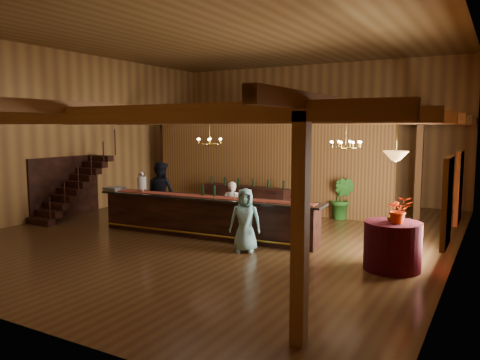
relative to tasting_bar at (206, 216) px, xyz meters
The scene contains 29 objects.
floor 0.98m from the tasting_bar, 78.31° to the left, with size 14.00×14.00×0.00m, color #52381B.
ceiling 5.01m from the tasting_bar, 78.31° to the left, with size 14.00×14.00×0.00m, color olive.
wall_back 8.10m from the tasting_bar, 88.79° to the left, with size 12.00×0.10×5.50m, color #A6793D.
wall_left 6.28m from the tasting_bar, behind, with size 0.10×14.00×5.50m, color #A6793D.
wall_right 6.59m from the tasting_bar, ahead, with size 0.10×14.00×5.50m, color #A6793D.
beam_grid 2.99m from the tasting_bar, 82.81° to the left, with size 11.90×13.90×0.39m.
support_posts 1.09m from the tasting_bar, 60.74° to the left, with size 9.20×10.20×3.20m.
partition_wall 4.42m from the tasting_bar, 94.48° to the left, with size 9.00×0.18×3.10m, color brown.
window_right_front 6.25m from the tasting_bar, ahead, with size 0.12×1.05×1.75m, color white.
window_right_back 6.45m from the tasting_bar, 16.34° to the left, with size 0.12×1.05×1.75m, color white.
staircase 5.30m from the tasting_bar, behind, with size 1.00×2.80×2.00m.
backroom_boxes 6.29m from the tasting_bar, 91.18° to the left, with size 4.10×0.60×1.10m.
tasting_bar is the anchor object (origin of this frame).
beverage_dispenser 2.34m from the tasting_bar, behind, with size 0.26×0.26×0.60m.
glass_rack_tray 3.17m from the tasting_bar, behind, with size 0.50×0.50×0.10m, color gray.
raffle_drum 2.73m from the tasting_bar, ahead, with size 0.34×0.24×0.30m.
bar_bottle_0 0.72m from the tasting_bar, 147.79° to the left, with size 0.07×0.07×0.30m, color black.
bar_bottle_1 0.73m from the tasting_bar, 36.46° to the left, with size 0.07×0.07×0.30m, color black.
backbar_shelf 3.84m from the tasting_bar, 102.08° to the left, with size 3.27×0.51×0.92m, color #411E17.
round_table 5.10m from the tasting_bar, ahead, with size 1.18×1.18×1.02m, color #3A020E.
chandelier_left 2.60m from the tasting_bar, 119.13° to the left, with size 0.80×0.80×0.79m.
chandelier_right 4.19m from the tasting_bar, 20.91° to the left, with size 0.80×0.80×0.80m.
pendant_lamp 5.43m from the tasting_bar, ahead, with size 0.52×0.52×0.90m.
bartender 0.83m from the tasting_bar, 58.53° to the left, with size 0.54×0.35×1.47m, color white.
staff_second 2.21m from the tasting_bar, 162.58° to the left, with size 0.94×0.73×1.94m, color black.
guest 1.91m from the tasting_bar, 26.58° to the right, with size 0.75×0.49×1.54m, color #85CED6.
floor_plant 4.84m from the tasting_bar, 58.33° to the left, with size 0.76×0.61×1.38m, color #26671E.
table_flowers 5.28m from the tasting_bar, ahead, with size 0.51×0.44×0.57m, color #C83405.
table_vase 5.07m from the tasting_bar, ahead, with size 0.14×0.14×0.29m, color gold.
Camera 1 is at (6.83, -11.28, 3.00)m, focal length 35.00 mm.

